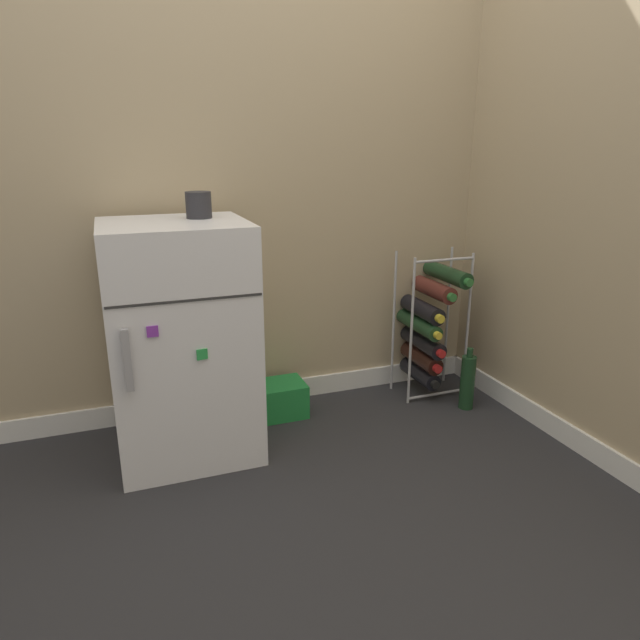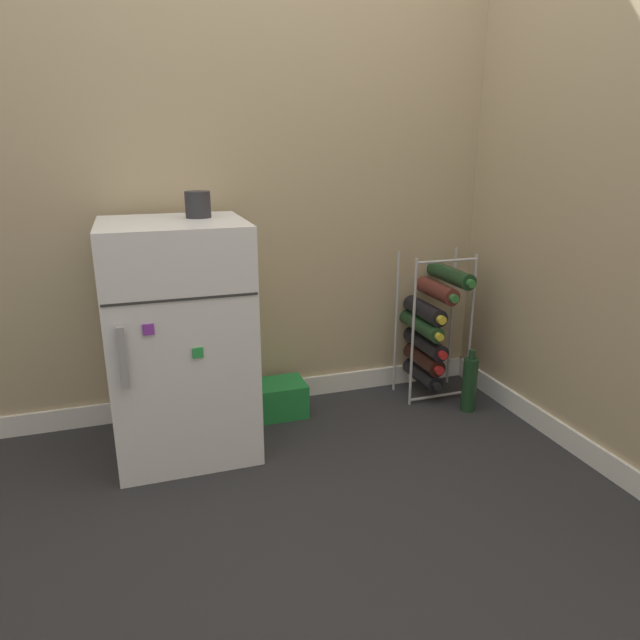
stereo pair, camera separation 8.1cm
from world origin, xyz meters
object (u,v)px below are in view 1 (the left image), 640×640
Objects in this scene: soda_box at (278,399)px; loose_bottle_floor at (467,382)px; mini_fridge at (182,341)px; fridge_top_cup at (199,205)px; wine_rack at (427,325)px.

soda_box is 0.80× the size of loose_bottle_floor.
mini_fridge is 0.50m from fridge_top_cup.
fridge_top_cup is 0.33× the size of loose_bottle_floor.
fridge_top_cup is (0.10, 0.06, 0.48)m from mini_fridge.
mini_fridge reaches higher than loose_bottle_floor.
mini_fridge is at bearing 176.31° from loose_bottle_floor.
fridge_top_cup is at bearing 31.10° from mini_fridge.
wine_rack reaches higher than loose_bottle_floor.
mini_fridge is 1.13m from wine_rack.
loose_bottle_floor reaches higher than soda_box.
fridge_top_cup reaches higher than mini_fridge.
soda_box is at bearing 178.99° from wine_rack.
mini_fridge reaches higher than wine_rack.
wine_rack is 0.31m from loose_bottle_floor.
wine_rack reaches higher than soda_box.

